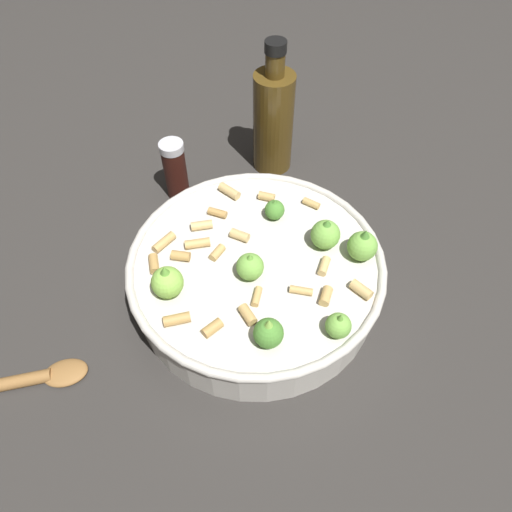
% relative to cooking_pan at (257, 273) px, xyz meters
% --- Properties ---
extents(ground_plane, '(2.40, 2.40, 0.00)m').
position_rel_cooking_pan_xyz_m(ground_plane, '(-0.00, 0.00, -0.04)').
color(ground_plane, '#2D2B28').
extents(cooking_pan, '(0.33, 0.33, 0.11)m').
position_rel_cooking_pan_xyz_m(cooking_pan, '(0.00, 0.00, 0.00)').
color(cooking_pan, beige).
rests_on(cooking_pan, ground).
extents(pepper_shaker, '(0.04, 0.04, 0.10)m').
position_rel_cooking_pan_xyz_m(pepper_shaker, '(-0.18, 0.14, 0.01)').
color(pepper_shaker, '#33140F').
rests_on(pepper_shaker, ground).
extents(olive_oil_bottle, '(0.06, 0.06, 0.21)m').
position_rel_cooking_pan_xyz_m(olive_oil_bottle, '(-0.06, 0.26, 0.05)').
color(olive_oil_bottle, '#4C3814').
rests_on(olive_oil_bottle, ground).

